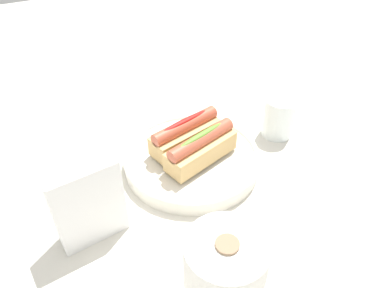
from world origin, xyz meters
The scene contains 7 objects.
ground_plane centered at (0.00, 0.00, 0.00)m, with size 2.40×2.40×0.00m, color silver.
serving_bowl centered at (0.00, 0.00, 0.02)m, with size 0.27×0.27×0.03m.
hotdog_front centered at (0.00, -0.03, 0.06)m, with size 0.16×0.09×0.06m.
hotdog_back centered at (-0.01, 0.02, 0.06)m, with size 0.16×0.09×0.06m.
water_glass centered at (-0.22, -0.01, 0.04)m, with size 0.07×0.07×0.09m.
paper_towel_roll centered at (0.09, 0.28, 0.07)m, with size 0.11×0.11×0.13m.
napkin_box centered at (0.22, 0.08, 0.07)m, with size 0.11×0.04×0.15m, color white.
Camera 1 is at (0.25, 0.51, 0.52)m, focal length 35.09 mm.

